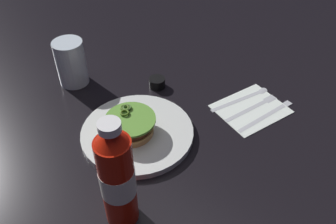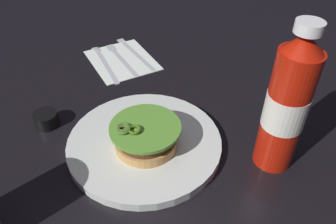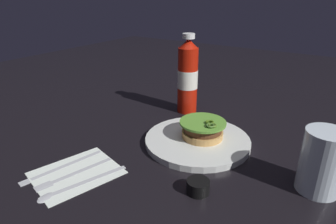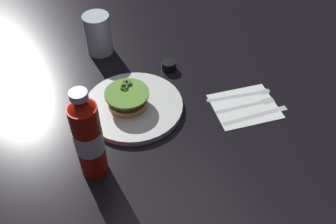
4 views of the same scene
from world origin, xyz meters
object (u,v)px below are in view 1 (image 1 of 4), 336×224
Objects in this scene: ketchup_bottle at (117,179)px; fork_utensil at (256,105)px; burger_sandwich at (131,125)px; condiment_cup at (158,83)px; butter_knife at (269,113)px; water_glass at (71,63)px; dinner_plate at (137,133)px; napkin at (251,109)px; spoon_utensil at (248,96)px.

fork_utensil is at bearing -3.74° from ketchup_bottle.
burger_sandwich reaches higher than fork_utensil.
condiment_cup is 0.24× the size of butter_knife.
fork_utensil is at bearing 82.94° from butter_knife.
water_glass is at bearing 115.86° from butter_knife.
dinner_plate is 0.31m from water_glass.
napkin is 0.05m from spoon_utensil.
condiment_cup is at bearing 112.67° from fork_utensil.
spoon_utensil is at bearing -57.31° from water_glass.
dinner_plate is 2.09× the size of water_glass.
dinner_plate is at bearing 157.32° from spoon_utensil.
burger_sandwich is 2.61× the size of condiment_cup.
condiment_cup is 0.28m from napkin.
condiment_cup is (0.18, 0.10, 0.01)m from dinner_plate.
fork_utensil is 0.95× the size of spoon_utensil.
butter_knife is (0.11, -0.31, -0.01)m from condiment_cup.
ketchup_bottle is 0.45m from condiment_cup.
burger_sandwich is at bearing -99.88° from water_glass.
fork_utensil is (0.48, -0.03, -0.12)m from ketchup_bottle.
butter_knife is at bearing -109.18° from spoon_utensil.
butter_knife is at bearing -9.06° from ketchup_bottle.
ketchup_bottle is (-0.17, -0.15, 0.08)m from burger_sandwich.
condiment_cup is 0.29m from fork_utensil.
spoon_utensil is (0.13, -0.23, -0.01)m from condiment_cup.
butter_knife is at bearing -64.14° from water_glass.
water_glass is 0.54m from fork_utensil.
burger_sandwich is at bearing 143.64° from butter_knife.
fork_utensil is at bearing -30.09° from burger_sandwich.
ketchup_bottle is 0.48m from napkin.
butter_knife and fork_utensil have the same top height.
dinner_plate is 2.27× the size of burger_sandwich.
dinner_plate is 0.21m from condiment_cup.
burger_sandwich is 0.22m from condiment_cup.
fork_utensil and spoon_utensil have the same top height.
dinner_plate is at bearing 149.06° from napkin.
burger_sandwich is 0.69× the size of fork_utensil.
napkin is at bearing -70.38° from condiment_cup.
dinner_plate is 1.42× the size of butter_knife.
burger_sandwich is at bearing 40.63° from ketchup_bottle.
butter_knife reaches higher than napkin.
spoon_utensil is (0.50, 0.01, -0.12)m from ketchup_bottle.
water_glass is at bearing 125.03° from condiment_cup.
condiment_cup is (0.14, -0.21, -0.05)m from water_glass.
dinner_plate reaches higher than butter_knife.
napkin is at bearing -3.28° from ketchup_bottle.
dinner_plate is 5.93× the size of condiment_cup.
burger_sandwich is 0.68× the size of napkin.
butter_knife is at bearing -97.06° from fork_utensil.
ketchup_bottle is 0.49m from butter_knife.
water_glass is at bearing 80.12° from burger_sandwich.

